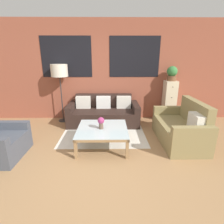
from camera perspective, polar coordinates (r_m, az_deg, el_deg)
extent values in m
plane|color=#9E754C|center=(3.27, -5.28, -16.03)|extent=(16.00, 16.00, 0.00)
cube|color=brown|center=(5.18, -3.64, 13.08)|extent=(8.40, 0.08, 2.80)
cube|color=black|center=(5.25, -14.65, 17.00)|extent=(1.40, 0.01, 1.10)
cube|color=black|center=(5.15, 7.36, 17.41)|extent=(1.40, 0.01, 1.10)
cube|color=silver|center=(4.31, -2.75, -7.17)|extent=(2.00, 1.45, 0.00)
cube|color=black|center=(4.82, -2.83, -1.91)|extent=(1.61, 0.72, 0.40)
cube|color=black|center=(5.18, -2.70, 1.71)|extent=(1.61, 0.16, 0.78)
cube|color=black|center=(4.97, -13.05, -0.62)|extent=(0.16, 0.88, 0.58)
cube|color=black|center=(4.91, 7.55, -0.55)|extent=(0.16, 0.88, 0.58)
cube|color=silver|center=(5.03, -9.34, 3.14)|extent=(0.40, 0.16, 0.34)
cube|color=white|center=(4.97, -2.79, 3.20)|extent=(0.40, 0.16, 0.34)
cube|color=silver|center=(4.99, 3.83, 3.21)|extent=(0.40, 0.16, 0.34)
cube|color=olive|center=(4.12, 19.73, -6.32)|extent=(0.64, 1.19, 0.42)
cube|color=olive|center=(4.19, 25.23, -2.93)|extent=(0.16, 1.19, 0.92)
cube|color=olive|center=(4.69, 18.06, -1.90)|extent=(0.80, 0.14, 0.62)
cube|color=olive|center=(3.56, 24.76, -9.07)|extent=(0.80, 0.14, 0.62)
cube|color=silver|center=(3.76, 25.69, -3.13)|extent=(0.16, 0.40, 0.34)
cube|color=#474C56|center=(3.89, -31.62, -9.65)|extent=(0.64, 0.63, 0.40)
cube|color=#474C56|center=(4.20, -30.15, -6.27)|extent=(0.80, 0.14, 0.56)
cube|color=silver|center=(3.60, -3.17, -5.38)|extent=(1.02, 1.02, 0.01)
cube|color=#99754C|center=(3.17, -3.52, -9.31)|extent=(1.02, 0.05, 0.05)
cube|color=#99754C|center=(4.06, -2.89, -3.11)|extent=(1.02, 0.05, 0.05)
cube|color=#99754C|center=(3.66, -10.77, -5.77)|extent=(0.05, 1.02, 0.05)
cube|color=#99754C|center=(3.62, 4.53, -5.78)|extent=(0.05, 1.02, 0.05)
cube|color=#99754C|center=(3.32, -11.75, -11.77)|extent=(0.06, 0.05, 0.40)
cube|color=#99754C|center=(3.28, 4.97, -11.87)|extent=(0.05, 0.05, 0.40)
cube|color=#99754C|center=(4.16, -9.38, -5.41)|extent=(0.06, 0.06, 0.40)
cube|color=#99754C|center=(4.12, 3.72, -5.41)|extent=(0.05, 0.06, 0.40)
cylinder|color=#2D2D2D|center=(5.36, -15.50, -2.64)|extent=(0.28, 0.28, 0.02)
cylinder|color=#2D2D2D|center=(5.18, -16.07, 4.05)|extent=(0.03, 0.03, 1.27)
cylinder|color=beige|center=(5.06, -16.85, 12.86)|extent=(0.45, 0.45, 0.33)
cube|color=beige|center=(5.34, 18.15, 3.44)|extent=(0.33, 0.35, 1.16)
sphere|color=#38332D|center=(5.09, 19.25, 7.69)|extent=(0.02, 0.02, 0.02)
sphere|color=#38332D|center=(5.14, 18.93, 4.51)|extent=(0.02, 0.02, 0.02)
sphere|color=#38332D|center=(5.21, 18.61, 1.40)|extent=(0.02, 0.02, 0.02)
sphere|color=#38332D|center=(5.29, 18.31, -1.61)|extent=(0.02, 0.02, 0.02)
cylinder|color=brown|center=(5.22, 18.84, 10.36)|extent=(0.25, 0.25, 0.14)
sphere|color=#387A3D|center=(5.21, 19.05, 12.43)|extent=(0.29, 0.29, 0.29)
cylinder|color=brown|center=(3.55, -3.59, -4.47)|extent=(0.09, 0.09, 0.13)
sphere|color=#9E3366|center=(3.51, -3.62, -2.79)|extent=(0.13, 0.13, 0.13)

